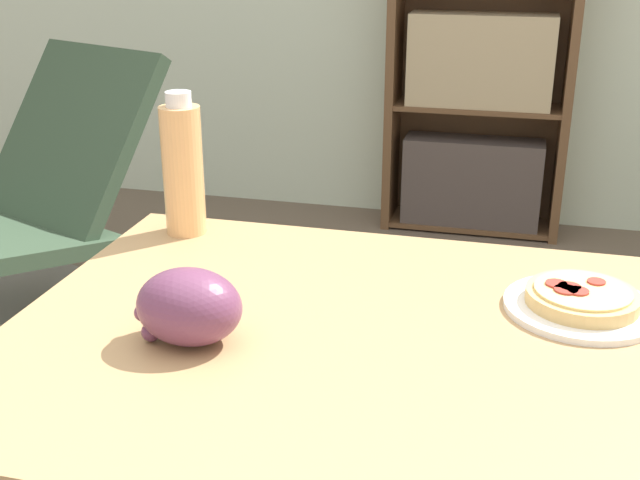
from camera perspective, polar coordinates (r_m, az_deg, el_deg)
The scene contains 6 objects.
dining_table at distance 1.15m, azimuth 3.83°, elevation -12.03°, with size 1.02×0.76×0.74m.
pizza_on_plate at distance 1.21m, azimuth 18.09°, elevation -4.17°, with size 0.22×0.22×0.04m.
grape_bunch at distance 1.07m, azimuth -9.40°, elevation -4.72°, with size 0.15×0.12×0.10m.
drink_bottle at distance 1.43m, azimuth -9.73°, elevation 5.06°, with size 0.07×0.07×0.25m.
lounge_chair_near at distance 2.74m, azimuth -19.39°, elevation -0.32°, with size 0.78×0.92×0.88m.
bookshelf at distance 3.42m, azimuth 11.39°, elevation 12.79°, with size 0.75×0.26×1.59m.
Camera 1 is at (0.25, -0.91, 1.25)m, focal length 45.00 mm.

